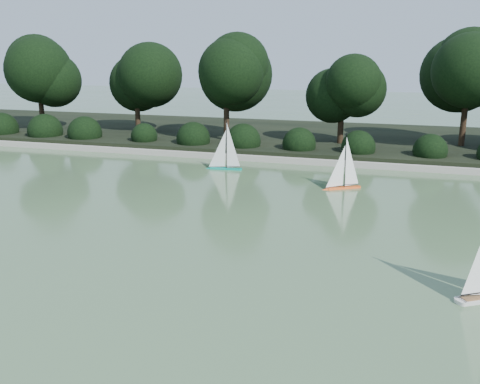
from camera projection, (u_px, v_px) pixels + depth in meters
The scene contains 7 objects.
ground at pixel (189, 275), 8.45m from camera, with size 80.00×80.00×0.00m, color #375130.
pond_coping at pixel (298, 160), 16.74m from camera, with size 40.00×0.35×0.18m, color gray.
far_bank at pixel (318, 139), 20.42m from camera, with size 40.00×8.00×0.30m, color black.
tree_line at pixel (350, 74), 17.99m from camera, with size 26.31×3.93×4.39m.
shrub_hedge at pixel (304, 144), 17.48m from camera, with size 29.10×1.10×1.10m.
sailboat_orange at pixel (340, 180), 13.64m from camera, with size 0.99×0.70×1.48m.
sailboat_teal at pixel (222, 161), 15.87m from camera, with size 1.14×0.29×1.55m.
Camera 1 is at (3.06, -7.25, 3.46)m, focal length 40.00 mm.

